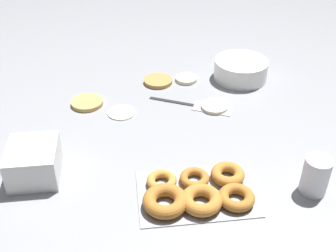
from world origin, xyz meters
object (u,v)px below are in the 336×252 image
pancake_1 (87,103)px  pancake_3 (158,81)px  pancake_4 (186,79)px  donut_tray (196,192)px  container_stack (34,162)px  batter_bowl (241,70)px  spatula (203,107)px  pancake_0 (214,107)px  paper_cup (316,176)px  pancake_2 (121,112)px

pancake_1 → pancake_3: same height
pancake_4 → pancake_3: bearing=-177.6°
donut_tray → container_stack: bearing=162.1°
batter_bowl → spatula: bearing=-133.6°
pancake_0 → batter_bowl: bearing=54.3°
container_stack → paper_cup: 0.74m
pancake_3 → pancake_4: bearing=2.4°
donut_tray → pancake_0: bearing=71.6°
donut_tray → container_stack: (-0.42, 0.14, 0.03)m
batter_bowl → paper_cup: size_ratio=1.90×
pancake_0 → spatula: 0.04m
pancake_1 → donut_tray: size_ratio=0.36×
pancake_0 → container_stack: container_stack is taller
container_stack → paper_cup: (0.72, -0.15, 0.01)m
pancake_2 → donut_tray: size_ratio=0.31×
pancake_2 → paper_cup: (0.48, -0.43, 0.05)m
pancake_1 → spatula: bearing=-9.7°
donut_tray → paper_cup: size_ratio=2.91×
pancake_4 → paper_cup: size_ratio=0.77×
paper_cup → pancake_4: bearing=110.3°
pancake_1 → pancake_2: (0.12, -0.07, -0.00)m
batter_bowl → container_stack: container_stack is taller
pancake_1 → spatula: size_ratio=0.39×
pancake_3 → donut_tray: (0.03, -0.61, 0.01)m
pancake_2 → paper_cup: bearing=-41.9°
pancake_2 → paper_cup: paper_cup is taller
pancake_2 → container_stack: size_ratio=0.63×
pancake_0 → pancake_1: pancake_1 is taller
pancake_0 → pancake_4: size_ratio=1.12×
pancake_2 → pancake_0: bearing=-1.3°
pancake_0 → spatula: pancake_0 is taller
pancake_2 → container_stack: 0.38m
pancake_2 → spatula: bearing=0.5°
pancake_2 → pancake_4: (0.25, 0.20, 0.00)m
pancake_3 → container_stack: container_stack is taller
pancake_2 → container_stack: container_stack is taller
spatula → pancake_3: bearing=150.9°
pancake_1 → paper_cup: size_ratio=1.04×
pancake_3 → spatula: 0.23m
pancake_2 → pancake_4: bearing=38.1°
pancake_4 → pancake_1: bearing=-160.9°
pancake_3 → container_stack: 0.61m
pancake_4 → spatula: pancake_4 is taller
pancake_1 → pancake_2: bearing=-31.1°
donut_tray → spatula: (0.10, 0.42, -0.01)m
pancake_0 → container_stack: (-0.56, -0.28, 0.04)m
pancake_2 → batter_bowl: bearing=22.4°
pancake_2 → spatula: 0.28m
pancake_1 → pancake_4: size_ratio=1.34×
pancake_2 → container_stack: (-0.24, -0.29, 0.04)m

